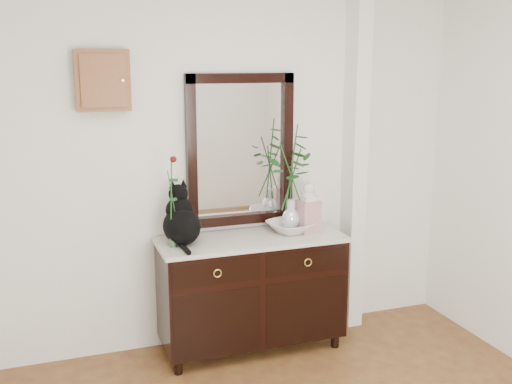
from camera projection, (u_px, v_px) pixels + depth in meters
name	position (u px, v px, depth m)	size (l,w,h in m)	color
wall_back	(227.00, 163.00, 4.33)	(3.60, 0.04, 2.70)	white
pilaster	(355.00, 157.00, 4.59)	(0.12, 0.20, 2.70)	white
sideboard	(251.00, 287.00, 4.32)	(1.33, 0.52, 0.82)	black
wall_mirror	(241.00, 150.00, 4.33)	(0.80, 0.06, 1.10)	black
key_cabinet	(103.00, 80.00, 3.89)	(0.35, 0.10, 0.40)	brown
cat	(181.00, 214.00, 4.06)	(0.29, 0.36, 0.41)	black
lotus_bowl	(291.00, 227.00, 4.36)	(0.33, 0.33, 0.08)	silver
vase_branches	(291.00, 177.00, 4.29)	(0.37, 0.37, 0.78)	silver
bud_vase_rose	(172.00, 201.00, 3.96)	(0.08, 0.08, 0.63)	#2B5D33
ginger_jar	(309.00, 207.00, 4.34)	(0.14, 0.14, 0.38)	silver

